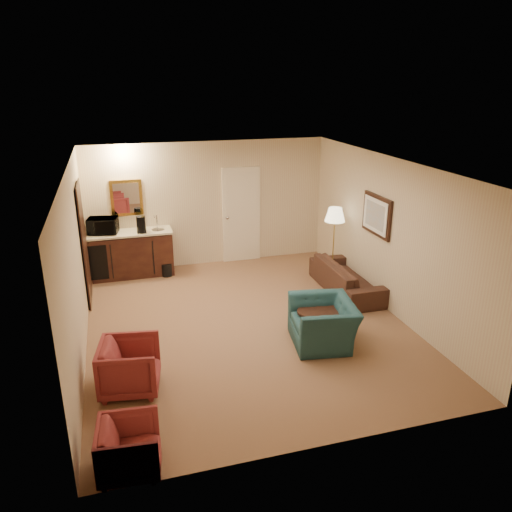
% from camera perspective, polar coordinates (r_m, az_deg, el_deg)
% --- Properties ---
extents(ground, '(6.00, 6.00, 0.00)m').
position_cam_1_polar(ground, '(8.25, -1.10, -7.77)').
color(ground, brown).
rests_on(ground, ground).
extents(room_walls, '(5.02, 6.01, 2.61)m').
position_cam_1_polar(room_walls, '(8.30, -3.23, 5.13)').
color(room_walls, beige).
rests_on(room_walls, ground).
extents(wetbar_cabinet, '(1.64, 0.58, 0.92)m').
position_cam_1_polar(wetbar_cabinet, '(10.34, -14.00, 0.27)').
color(wetbar_cabinet, '#3D2013').
rests_on(wetbar_cabinet, ground).
extents(sofa, '(0.56, 1.90, 0.74)m').
position_cam_1_polar(sofa, '(9.45, 10.34, -1.91)').
color(sofa, black).
rests_on(sofa, ground).
extents(teal_armchair, '(0.81, 1.11, 0.90)m').
position_cam_1_polar(teal_armchair, '(7.58, 7.72, -6.79)').
color(teal_armchair, '#1E444C').
rests_on(teal_armchair, ground).
extents(rose_chair_near, '(0.79, 0.83, 0.75)m').
position_cam_1_polar(rose_chair_near, '(6.68, -14.23, -11.90)').
color(rose_chair_near, maroon).
rests_on(rose_chair_near, ground).
extents(rose_chair_far, '(0.62, 0.66, 0.63)m').
position_cam_1_polar(rose_chair_far, '(5.53, -14.28, -20.24)').
color(rose_chair_far, maroon).
rests_on(rose_chair_far, ground).
extents(coffee_table, '(0.92, 0.75, 0.46)m').
position_cam_1_polar(coffee_table, '(7.86, 7.48, -7.54)').
color(coffee_table, '#321A10').
rests_on(coffee_table, ground).
extents(floor_lamp, '(0.48, 0.48, 1.47)m').
position_cam_1_polar(floor_lamp, '(9.87, 8.84, 1.38)').
color(floor_lamp, gold).
rests_on(floor_lamp, ground).
extents(waste_bin, '(0.25, 0.25, 0.26)m').
position_cam_1_polar(waste_bin, '(10.26, -10.16, -1.56)').
color(waste_bin, black).
rests_on(waste_bin, ground).
extents(microwave, '(0.61, 0.42, 0.38)m').
position_cam_1_polar(microwave, '(10.19, -17.12, 3.52)').
color(microwave, black).
rests_on(microwave, wetbar_cabinet).
extents(coffee_maker, '(0.21, 0.21, 0.33)m').
position_cam_1_polar(coffee_maker, '(10.05, -12.99, 3.52)').
color(coffee_maker, black).
rests_on(coffee_maker, wetbar_cabinet).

